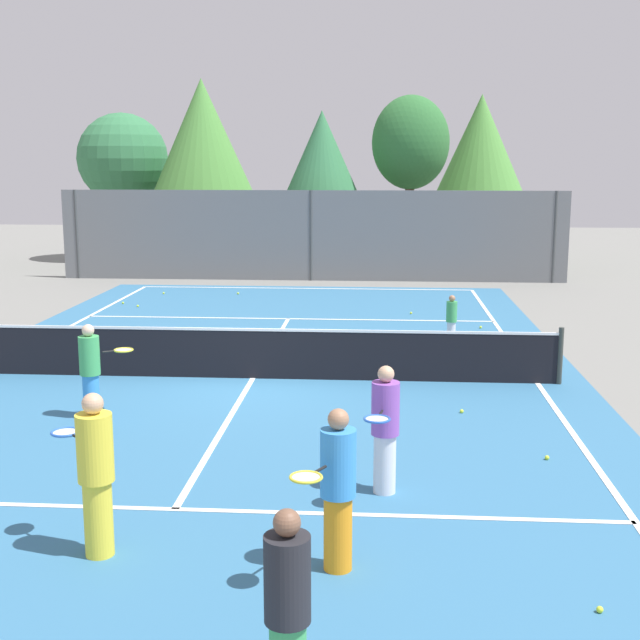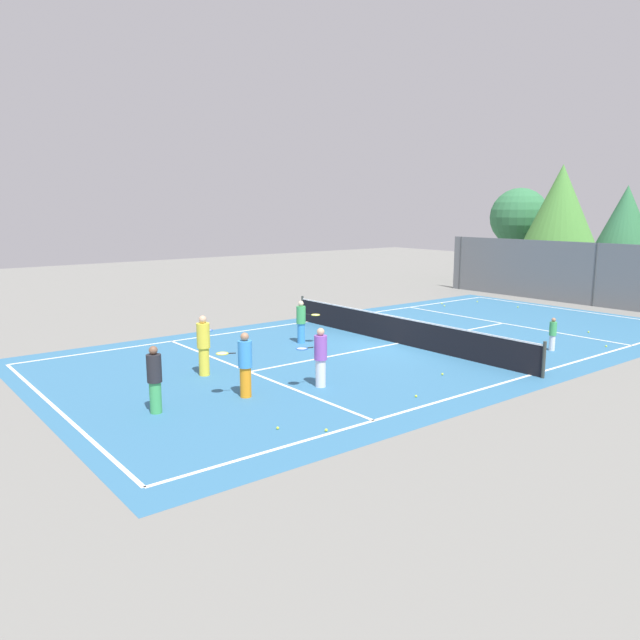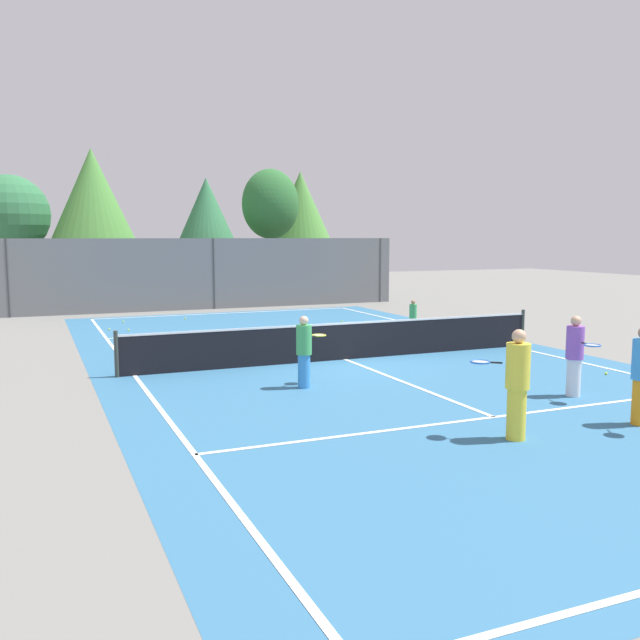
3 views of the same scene
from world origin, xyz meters
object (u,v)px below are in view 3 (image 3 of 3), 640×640
Objects in this scene: ball_crate at (388,342)px; tennis_ball_5 at (123,322)px; player_2 at (304,351)px; tennis_ball_7 at (606,374)px; tennis_ball_0 at (185,318)px; tennis_ball_9 at (406,325)px; tennis_ball_1 at (128,330)px; tennis_ball_6 at (109,329)px; tennis_ball_8 at (342,321)px; player_0 at (413,317)px; player_5 at (575,355)px; tennis_ball_3 at (512,361)px; player_1 at (517,383)px.

tennis_ball_5 is (-6.41, 9.27, -0.15)m from ball_crate.
player_2 is 13.42m from tennis_ball_5.
tennis_ball_5 and tennis_ball_7 have the same top height.
tennis_ball_9 is at bearing -35.93° from tennis_ball_0.
ball_crate is at bearing -66.83° from tennis_ball_0.
tennis_ball_0 and tennis_ball_5 have the same top height.
tennis_ball_1 and tennis_ball_9 have the same top height.
tennis_ball_8 is at bearing -7.47° from tennis_ball_6.
tennis_ball_5 is at bearing 140.58° from player_0.
player_5 reaches higher than tennis_ball_1.
tennis_ball_5 is (-2.39, -0.12, 0.00)m from tennis_ball_0.
ball_crate is 6.45× the size of tennis_ball_5.
player_0 is 17.66× the size of tennis_ball_8.
tennis_ball_0 is at bearing 105.87° from player_5.
tennis_ball_7 and tennis_ball_8 have the same top height.
tennis_ball_3 is (-0.25, -5.47, -0.56)m from player_0.
tennis_ball_5 is (-2.20, 13.22, -0.78)m from player_2.
player_2 is 0.94× the size of player_5.
tennis_ball_6 is 1.00× the size of tennis_ball_7.
player_5 is 15.44m from tennis_ball_1.
tennis_ball_0 is 1.00× the size of tennis_ball_8.
player_1 is 1.15× the size of player_2.
ball_crate is 6.45× the size of tennis_ball_7.
player_1 is 6.42m from tennis_ball_7.
tennis_ball_6 is 1.00× the size of tennis_ball_8.
tennis_ball_3 is (1.32, 3.60, -0.83)m from player_5.
tennis_ball_8 is (5.41, -3.21, 0.00)m from tennis_ball_0.
tennis_ball_5 is 8.39m from tennis_ball_8.
tennis_ball_8 is 2.58m from tennis_ball_9.
ball_crate is (4.21, 3.94, -0.63)m from player_2.
ball_crate is (2.48, 8.83, -0.75)m from player_1.
tennis_ball_6 and tennis_ball_7 have the same top height.
tennis_ball_1 is at bearing 104.61° from player_1.
tennis_ball_0 is at bearing 94.85° from player_1.
tennis_ball_5 is 1.00× the size of tennis_ball_6.
tennis_ball_6 is at bearing -110.36° from tennis_ball_5.
player_1 is 18.31m from tennis_ball_0.
tennis_ball_0 is 1.00× the size of tennis_ball_3.
player_1 reaches higher than tennis_ball_7.
player_2 is (-6.39, -6.16, 0.22)m from player_0.
tennis_ball_1 is 1.00× the size of tennis_ball_8.
tennis_ball_3 is 1.00× the size of tennis_ball_8.
tennis_ball_8 and tennis_ball_9 have the same top height.
player_0 is 2.29m from tennis_ball_9.
tennis_ball_1 is (-8.72, 4.58, -0.56)m from player_0.
tennis_ball_5 is 1.00× the size of tennis_ball_7.
tennis_ball_3 is (5.94, -12.65, 0.00)m from tennis_ball_0.
ball_crate is at bearing -126.05° from tennis_ball_9.
player_0 is 0.70× the size of player_5.
player_2 is at bearing -136.03° from player_0.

